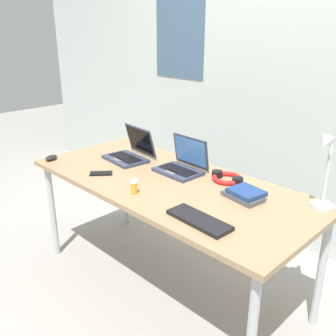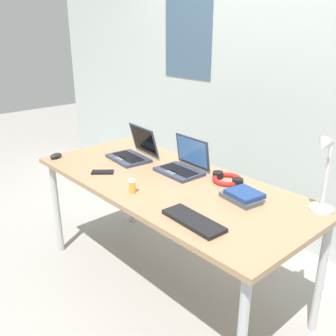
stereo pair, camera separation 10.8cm
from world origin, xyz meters
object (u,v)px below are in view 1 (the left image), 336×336
(pill_bottle, at_px, (133,186))
(computer_mouse, at_px, (51,158))
(external_keyboard, at_px, (199,220))
(desk_lamp, at_px, (325,172))
(laptop_near_mouse, at_px, (130,153))
(laptop_front_left, at_px, (182,165))
(book_stack, at_px, (244,194))
(headphones, at_px, (227,178))
(cell_phone, at_px, (101,173))

(pill_bottle, bearing_deg, computer_mouse, -176.85)
(external_keyboard, relative_size, pill_bottle, 4.18)
(desk_lamp, height_order, external_keyboard, desk_lamp)
(desk_lamp, bearing_deg, laptop_near_mouse, -171.45)
(laptop_front_left, bearing_deg, desk_lamp, 7.42)
(external_keyboard, height_order, computer_mouse, computer_mouse)
(book_stack, bearing_deg, external_keyboard, -90.66)
(desk_lamp, height_order, laptop_front_left, desk_lamp)
(desk_lamp, distance_m, headphones, 0.58)
(laptop_near_mouse, height_order, computer_mouse, laptop_near_mouse)
(laptop_near_mouse, distance_m, pill_bottle, 0.57)
(computer_mouse, bearing_deg, external_keyboard, -16.93)
(external_keyboard, bearing_deg, laptop_front_left, 143.33)
(laptop_near_mouse, bearing_deg, headphones, 13.04)
(laptop_near_mouse, bearing_deg, book_stack, 1.44)
(laptop_front_left, xyz_separation_m, pill_bottle, (0.04, -0.43, -0.00))
(laptop_near_mouse, bearing_deg, external_keyboard, -20.37)
(laptop_front_left, distance_m, headphones, 0.30)
(desk_lamp, height_order, laptop_near_mouse, desk_lamp)
(cell_phone, bearing_deg, pill_bottle, 33.81)
(cell_phone, bearing_deg, laptop_front_left, 90.43)
(laptop_near_mouse, relative_size, external_keyboard, 0.98)
(cell_phone, bearing_deg, computer_mouse, -128.82)
(headphones, bearing_deg, computer_mouse, -152.49)
(laptop_front_left, relative_size, headphones, 1.38)
(external_keyboard, bearing_deg, book_stack, 92.52)
(cell_phone, xyz_separation_m, headphones, (0.62, 0.47, 0.01))
(desk_lamp, height_order, pill_bottle, desk_lamp)
(computer_mouse, distance_m, book_stack, 1.36)
(computer_mouse, relative_size, book_stack, 0.42)
(laptop_near_mouse, distance_m, computer_mouse, 0.54)
(computer_mouse, xyz_separation_m, pill_bottle, (0.82, 0.05, 0.02))
(external_keyboard, relative_size, headphones, 1.54)
(laptop_front_left, bearing_deg, external_keyboard, -39.85)
(laptop_near_mouse, height_order, cell_phone, laptop_near_mouse)
(computer_mouse, relative_size, headphones, 0.45)
(desk_lamp, xyz_separation_m, laptop_front_left, (-0.84, -0.11, -0.15))
(pill_bottle, bearing_deg, external_keyboard, 1.17)
(external_keyboard, xyz_separation_m, computer_mouse, (-1.29, -0.05, 0.01))
(laptop_near_mouse, height_order, headphones, laptop_near_mouse)
(laptop_near_mouse, distance_m, cell_phone, 0.32)
(desk_lamp, relative_size, laptop_near_mouse, 1.24)
(cell_phone, bearing_deg, book_stack, 62.12)
(book_stack, bearing_deg, computer_mouse, -162.02)
(desk_lamp, distance_m, computer_mouse, 1.74)
(desk_lamp, distance_m, laptop_front_left, 0.86)
(pill_bottle, bearing_deg, laptop_front_left, 95.06)
(laptop_near_mouse, relative_size, headphones, 1.51)
(pill_bottle, relative_size, book_stack, 0.35)
(headphones, relative_size, book_stack, 0.95)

